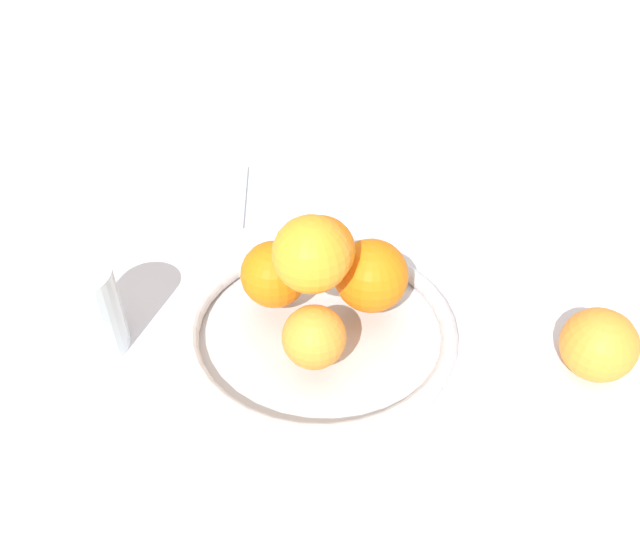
# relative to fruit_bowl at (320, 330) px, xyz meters

# --- Properties ---
(ground_plane) EXTENTS (4.00, 4.00, 0.00)m
(ground_plane) POSITION_rel_fruit_bowl_xyz_m (0.00, 0.00, -0.02)
(ground_plane) COLOR silver
(fruit_bowl) EXTENTS (0.30, 0.30, 0.03)m
(fruit_bowl) POSITION_rel_fruit_bowl_xyz_m (0.00, 0.00, 0.00)
(fruit_bowl) COLOR silver
(fruit_bowl) RESTS_ON ground_plane
(orange_pile) EXTENTS (0.17, 0.17, 0.14)m
(orange_pile) POSITION_rel_fruit_bowl_xyz_m (0.00, -0.00, 0.08)
(orange_pile) COLOR orange
(orange_pile) RESTS_ON fruit_bowl
(stray_orange) EXTENTS (0.08, 0.08, 0.08)m
(stray_orange) POSITION_rel_fruit_bowl_xyz_m (-0.16, -0.24, 0.02)
(stray_orange) COLOR orange
(stray_orange) RESTS_ON ground_plane
(drinking_glass) EXTENTS (0.08, 0.08, 0.10)m
(drinking_glass) POSITION_rel_fruit_bowl_xyz_m (0.10, 0.23, 0.03)
(drinking_glass) COLOR silver
(drinking_glass) RESTS_ON ground_plane
(napkin_folded) EXTENTS (0.22, 0.22, 0.01)m
(napkin_folded) POSITION_rel_fruit_bowl_xyz_m (0.35, 0.04, -0.01)
(napkin_folded) COLOR silver
(napkin_folded) RESTS_ON ground_plane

